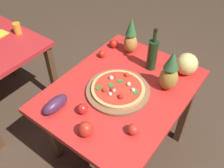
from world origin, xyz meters
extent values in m
plane|color=#4C3828|center=(0.00, 0.00, 0.00)|extent=(10.00, 10.00, 0.00)
cube|color=brown|center=(0.40, -0.40, 0.36)|extent=(0.06, 0.06, 0.72)
cube|color=brown|center=(-0.40, 0.40, 0.36)|extent=(0.06, 0.06, 0.72)
cube|color=brown|center=(0.40, 0.40, 0.36)|extent=(0.06, 0.06, 0.72)
cube|color=red|center=(0.00, 0.00, 0.74)|extent=(1.16, 0.90, 0.04)
cube|color=brown|center=(0.07, 0.89, 0.36)|extent=(0.06, 0.06, 0.72)
cube|color=brown|center=(0.07, 1.64, 0.36)|extent=(0.06, 0.06, 0.72)
cylinder|color=#8C5B3E|center=(-0.05, 0.00, 0.78)|extent=(0.46, 0.46, 0.02)
cylinder|color=#E0AC64|center=(-0.05, 0.00, 0.80)|extent=(0.38, 0.38, 0.02)
cylinder|color=red|center=(-0.05, 0.00, 0.81)|extent=(0.34, 0.34, 0.00)
sphere|color=red|center=(-0.14, 0.05, 0.82)|extent=(0.03, 0.03, 0.03)
sphere|color=red|center=(-0.10, 0.01, 0.82)|extent=(0.03, 0.03, 0.03)
sphere|color=red|center=(0.02, 0.09, 0.82)|extent=(0.04, 0.04, 0.04)
sphere|color=red|center=(0.09, 0.02, 0.82)|extent=(0.04, 0.04, 0.04)
sphere|color=red|center=(-0.12, -0.07, 0.82)|extent=(0.04, 0.04, 0.04)
cube|color=#2E7D2E|center=(-0.02, -0.13, 0.82)|extent=(0.05, 0.05, 0.00)
cube|color=#317D25|center=(-0.14, 0.11, 0.82)|extent=(0.05, 0.04, 0.00)
cube|color=#2E7B37|center=(-0.07, 0.05, 0.82)|extent=(0.04, 0.05, 0.00)
cube|color=#2B7C34|center=(0.01, 0.03, 0.82)|extent=(0.05, 0.05, 0.00)
sphere|color=white|center=(-0.14, 0.00, 0.82)|extent=(0.03, 0.03, 0.03)
sphere|color=white|center=(-0.10, 0.00, 0.82)|extent=(0.03, 0.03, 0.03)
sphere|color=white|center=(-0.02, -0.11, 0.82)|extent=(0.03, 0.03, 0.03)
sphere|color=white|center=(0.02, -0.05, 0.82)|extent=(0.03, 0.03, 0.03)
sphere|color=white|center=(-0.01, 0.09, 0.82)|extent=(0.03, 0.03, 0.03)
cylinder|color=#1C3618|center=(0.33, -0.05, 0.89)|extent=(0.08, 0.08, 0.25)
cylinder|color=#1C3618|center=(0.33, -0.05, 1.06)|extent=(0.03, 0.03, 0.09)
cylinder|color=black|center=(0.33, -0.05, 1.11)|extent=(0.03, 0.03, 0.02)
ellipsoid|color=#AD8336|center=(0.20, -0.26, 0.86)|extent=(0.13, 0.13, 0.19)
cone|color=#386639|center=(0.20, -0.26, 1.02)|extent=(0.10, 0.10, 0.14)
ellipsoid|color=#C2823A|center=(0.41, 0.20, 0.85)|extent=(0.11, 0.11, 0.17)
cone|color=#337037|center=(0.41, 0.20, 1.01)|extent=(0.09, 0.09, 0.15)
sphere|color=#E4D677|center=(0.44, -0.29, 0.85)|extent=(0.17, 0.17, 0.17)
ellipsoid|color=red|center=(-0.46, -0.05, 0.81)|extent=(0.09, 0.09, 0.10)
ellipsoid|color=#4B2342|center=(-0.42, 0.24, 0.81)|extent=(0.20, 0.10, 0.09)
sphere|color=red|center=(-0.34, 0.08, 0.80)|extent=(0.07, 0.07, 0.07)
sphere|color=red|center=(0.21, 0.35, 0.79)|extent=(0.06, 0.06, 0.06)
sphere|color=red|center=(0.39, 0.36, 0.80)|extent=(0.07, 0.07, 0.07)
sphere|color=red|center=(-0.28, -0.28, 0.80)|extent=(0.07, 0.07, 0.07)
cylinder|color=orange|center=(0.03, 1.22, 0.82)|extent=(0.07, 0.07, 0.11)
camera|label=1|loc=(-1.07, -0.71, 2.03)|focal=39.33mm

